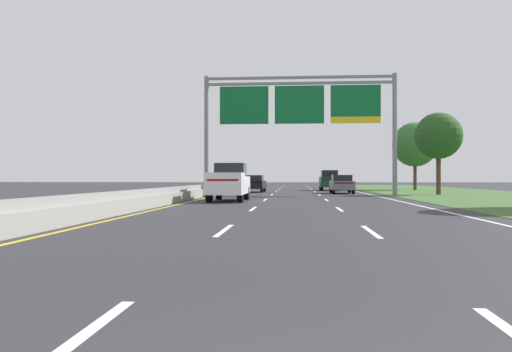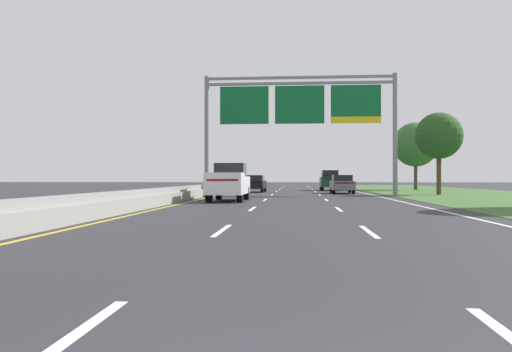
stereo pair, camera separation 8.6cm
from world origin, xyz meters
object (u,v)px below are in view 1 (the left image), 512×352
at_px(pickup_truck_white, 229,182).
at_px(car_grey_right_lane_sedan, 342,184).
at_px(overhead_sign_gantry, 299,110).
at_px(roadside_tree_mid, 438,136).
at_px(car_darkgreen_right_lane_suv, 329,180).
at_px(roadside_tree_far, 415,145).
at_px(car_black_left_lane_sedan, 255,183).

bearing_deg(pickup_truck_white, car_grey_right_lane_sedan, -28.44).
relative_size(overhead_sign_gantry, roadside_tree_mid, 2.33).
bearing_deg(car_darkgreen_right_lane_suv, roadside_tree_far, -76.15).
bearing_deg(pickup_truck_white, roadside_tree_mid, -52.52).
height_order(car_grey_right_lane_sedan, car_black_left_lane_sedan, same).
distance_m(car_black_left_lane_sedan, roadside_tree_mid, 16.71).
distance_m(car_grey_right_lane_sedan, car_black_left_lane_sedan, 8.49).
relative_size(overhead_sign_gantry, car_grey_right_lane_sedan, 3.42).
relative_size(overhead_sign_gantry, pickup_truck_white, 2.79).
xyz_separation_m(overhead_sign_gantry, roadside_tree_far, (12.62, 16.33, -1.74)).
bearing_deg(roadside_tree_mid, car_black_left_lane_sedan, 156.83).
bearing_deg(roadside_tree_far, car_black_left_lane_sedan, -151.75).
relative_size(overhead_sign_gantry, car_black_left_lane_sedan, 3.39).
height_order(car_grey_right_lane_sedan, roadside_tree_mid, roadside_tree_mid).
distance_m(roadside_tree_mid, roadside_tree_far, 15.48).
bearing_deg(car_grey_right_lane_sedan, roadside_tree_far, -35.67).
bearing_deg(overhead_sign_gantry, car_darkgreen_right_lane_suv, 77.09).
bearing_deg(car_black_left_lane_sedan, roadside_tree_mid, -111.64).
relative_size(car_darkgreen_right_lane_suv, car_black_left_lane_sedan, 1.06).
bearing_deg(car_darkgreen_right_lane_suv, pickup_truck_white, 163.65).
distance_m(pickup_truck_white, car_black_left_lane_sedan, 17.98).
height_order(car_darkgreen_right_lane_suv, roadside_tree_far, roadside_tree_far).
relative_size(car_black_left_lane_sedan, roadside_tree_far, 0.60).
bearing_deg(overhead_sign_gantry, car_grey_right_lane_sedan, 46.31).
distance_m(pickup_truck_white, car_grey_right_lane_sedan, 16.37).
height_order(overhead_sign_gantry, pickup_truck_white, overhead_sign_gantry).
distance_m(car_grey_right_lane_sedan, roadside_tree_far, 15.98).
distance_m(car_grey_right_lane_sedan, roadside_tree_mid, 8.67).
relative_size(car_grey_right_lane_sedan, car_black_left_lane_sedan, 0.99).
xyz_separation_m(roadside_tree_mid, roadside_tree_far, (1.75, 15.38, 0.33)).
xyz_separation_m(pickup_truck_white, car_black_left_lane_sedan, (0.07, 17.98, -0.26)).
distance_m(car_black_left_lane_sedan, roadside_tree_far, 19.41).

